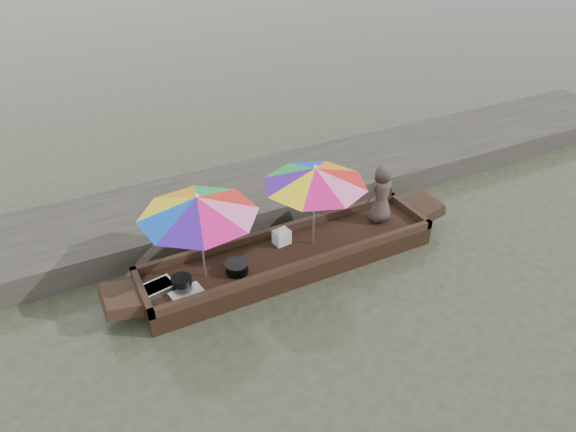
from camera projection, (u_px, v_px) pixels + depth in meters
name	position (u px, v px, depth m)	size (l,w,h in m)	color
water	(291.00, 266.00, 9.15)	(80.00, 80.00, 0.00)	#2F3524
dock	(242.00, 198.00, 10.66)	(22.00, 2.20, 0.50)	#2D2B26
boat_hull	(291.00, 258.00, 9.06)	(5.28, 1.20, 0.35)	black
cooking_pot	(181.00, 282.00, 8.11)	(0.32, 0.32, 0.17)	black
tray_crayfish	(158.00, 288.00, 8.05)	(0.50, 0.35, 0.09)	silver
tray_scallop	(187.00, 294.00, 7.94)	(0.50, 0.35, 0.06)	silver
charcoal_grill	(237.00, 268.00, 8.40)	(0.37, 0.37, 0.17)	black
supply_bag	(282.00, 237.00, 9.06)	(0.28, 0.22, 0.26)	silver
vendor	(381.00, 194.00, 9.45)	(0.57, 0.37, 1.16)	#443730
umbrella_bow	(201.00, 237.00, 7.94)	(1.85, 1.85, 1.55)	red
umbrella_stern	(314.00, 206.00, 8.71)	(1.77, 1.77, 1.55)	orange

